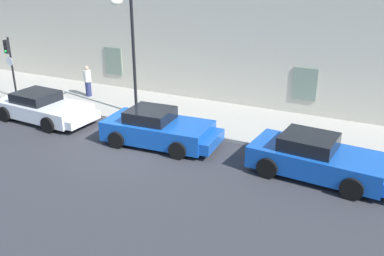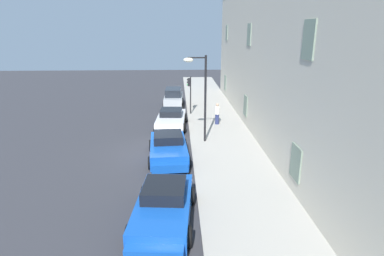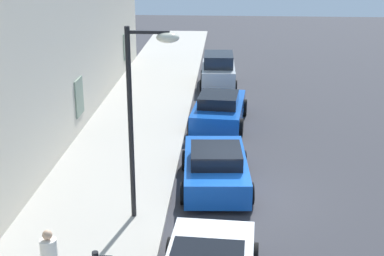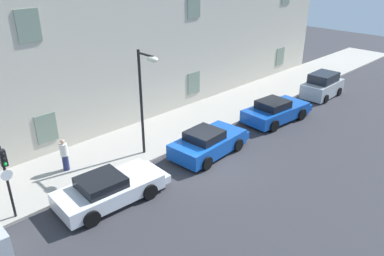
{
  "view_description": "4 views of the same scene",
  "coord_description": "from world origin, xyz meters",
  "px_view_note": "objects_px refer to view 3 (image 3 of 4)",
  "views": [
    {
      "loc": [
        8.94,
        -13.02,
        7.03
      ],
      "look_at": [
        2.33,
        0.59,
        0.98
      ],
      "focal_mm": 40.37,
      "sensor_mm": 36.0,
      "label": 1
    },
    {
      "loc": [
        17.64,
        1.3,
        7.1
      ],
      "look_at": [
        -0.77,
        2.11,
        1.33
      ],
      "focal_mm": 29.8,
      "sensor_mm": 36.0,
      "label": 2
    },
    {
      "loc": [
        -15.94,
        0.39,
        7.87
      ],
      "look_at": [
        2.17,
        1.55,
        1.48
      ],
      "focal_mm": 52.36,
      "sensor_mm": 36.0,
      "label": 3
    },
    {
      "loc": [
        -12.29,
        -11.28,
        9.61
      ],
      "look_at": [
        0.05,
        1.18,
        1.55
      ],
      "focal_mm": 35.38,
      "sensor_mm": 36.0,
      "label": 4
    }
  ],
  "objects_px": {
    "sportscar_yellow_flank": "(215,166)",
    "street_lamp": "(145,89)",
    "hatchback_distant": "(218,72)",
    "sportscar_white_middle": "(219,109)"
  },
  "relations": [
    {
      "from": "sportscar_yellow_flank",
      "to": "street_lamp",
      "type": "relative_size",
      "value": 0.87
    },
    {
      "from": "sportscar_white_middle",
      "to": "hatchback_distant",
      "type": "xyz_separation_m",
      "value": [
        6.1,
        0.17,
        0.16
      ]
    },
    {
      "from": "sportscar_white_middle",
      "to": "street_lamp",
      "type": "height_order",
      "value": "street_lamp"
    },
    {
      "from": "sportscar_yellow_flank",
      "to": "sportscar_white_middle",
      "type": "distance_m",
      "value": 6.24
    },
    {
      "from": "street_lamp",
      "to": "sportscar_white_middle",
      "type": "bearing_deg",
      "value": -11.84
    },
    {
      "from": "hatchback_distant",
      "to": "street_lamp",
      "type": "bearing_deg",
      "value": 173.56
    },
    {
      "from": "sportscar_yellow_flank",
      "to": "hatchback_distant",
      "type": "bearing_deg",
      "value": 0.66
    },
    {
      "from": "sportscar_yellow_flank",
      "to": "hatchback_distant",
      "type": "xyz_separation_m",
      "value": [
        12.34,
        0.14,
        0.18
      ]
    },
    {
      "from": "hatchback_distant",
      "to": "sportscar_yellow_flank",
      "type": "bearing_deg",
      "value": -179.34
    },
    {
      "from": "sportscar_white_middle",
      "to": "hatchback_distant",
      "type": "height_order",
      "value": "hatchback_distant"
    }
  ]
}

